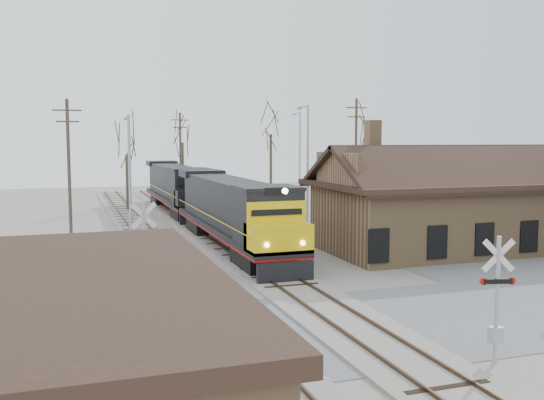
{
  "coord_description": "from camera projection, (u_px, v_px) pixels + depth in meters",
  "views": [
    {
      "loc": [
        -9.49,
        -19.33,
        6.74
      ],
      "look_at": [
        0.07,
        9.0,
        3.74
      ],
      "focal_mm": 40.0,
      "sensor_mm": 36.0,
      "label": 1
    }
  ],
  "objects": [
    {
      "name": "streetlight_a",
      "position": [
        130.0,
        174.0,
        36.6
      ],
      "size": [
        0.25,
        2.04,
        8.22
      ],
      "color": "#A5A8AD",
      "rests_on": "ground"
    },
    {
      "name": "locomotive_lead",
      "position": [
        233.0,
        212.0,
        36.96
      ],
      "size": [
        3.0,
        20.07,
        4.45
      ],
      "color": "black",
      "rests_on": "ground"
    },
    {
      "name": "streetlight_b",
      "position": [
        307.0,
        162.0,
        43.27
      ],
      "size": [
        0.25,
        2.04,
        9.18
      ],
      "color": "#A5A8AD",
      "rests_on": "ground"
    },
    {
      "name": "depot",
      "position": [
        442.0,
        211.0,
        36.8
      ],
      "size": [
        15.2,
        9.31,
        7.9
      ],
      "color": "#9B7850",
      "rests_on": "ground"
    },
    {
      "name": "track_siding",
      "position": [
        163.0,
        257.0,
        34.62
      ],
      "size": [
        3.4,
        90.0,
        0.24
      ],
      "color": "#A29C92",
      "rests_on": "ground"
    },
    {
      "name": "utility_pole_c",
      "position": [
        356.0,
        155.0,
        53.09
      ],
      "size": [
        2.0,
        0.24,
        10.3
      ],
      "color": "#382D23",
      "rests_on": "ground"
    },
    {
      "name": "tree_d",
      "position": [
        271.0,
        123.0,
        66.73
      ],
      "size": [
        4.89,
        4.89,
        11.98
      ],
      "color": "#382D23",
      "rests_on": "ground"
    },
    {
      "name": "utility_pole_b",
      "position": [
        180.0,
        155.0,
        65.46
      ],
      "size": [
        2.0,
        0.24,
        9.63
      ],
      "color": "#382D23",
      "rests_on": "ground"
    },
    {
      "name": "road",
      "position": [
        350.0,
        326.0,
        21.91
      ],
      "size": [
        60.0,
        9.0,
        0.03
      ],
      "primitive_type": "cube",
      "color": "slate",
      "rests_on": "ground"
    },
    {
      "name": "tree_c",
      "position": [
        182.0,
        133.0,
        68.25
      ],
      "size": [
        4.27,
        4.27,
        10.46
      ],
      "color": "#382D23",
      "rests_on": "ground"
    },
    {
      "name": "crossbuck_far",
      "position": [
        145.0,
        255.0,
        24.94
      ],
      "size": [
        1.2,
        0.38,
        4.27
      ],
      "rotation": [
        0.0,
        0.0,
        3.38
      ],
      "color": "#A5A8AD",
      "rests_on": "ground"
    },
    {
      "name": "streetlight_c",
      "position": [
        299.0,
        156.0,
        57.46
      ],
      "size": [
        0.25,
        2.04,
        9.32
      ],
      "color": "#A5A8AD",
      "rests_on": "ground"
    },
    {
      "name": "ground",
      "position": [
        349.0,
        326.0,
        21.91
      ],
      "size": [
        140.0,
        140.0,
        0.0
      ],
      "primitive_type": "plane",
      "color": "#A29C92",
      "rests_on": "ground"
    },
    {
      "name": "track_main",
      "position": [
        239.0,
        252.0,
        36.05
      ],
      "size": [
        3.4,
        90.0,
        0.24
      ],
      "color": "#A29C92",
      "rests_on": "ground"
    },
    {
      "name": "tree_e",
      "position": [
        368.0,
        135.0,
        61.55
      ],
      "size": [
        4.11,
        4.11,
        10.07
      ],
      "color": "#382D23",
      "rests_on": "ground"
    },
    {
      "name": "utility_pole_a",
      "position": [
        69.0,
        164.0,
        43.26
      ],
      "size": [
        2.0,
        0.24,
        9.61
      ],
      "color": "#382D23",
      "rests_on": "ground"
    },
    {
      "name": "crossbuck_near",
      "position": [
        497.0,
        304.0,
        18.15
      ],
      "size": [
        1.09,
        0.35,
        3.88
      ],
      "rotation": [
        0.0,
        0.0,
        -0.24
      ],
      "color": "#A5A8AD",
      "rests_on": "ground"
    },
    {
      "name": "tree_b",
      "position": [
        127.0,
        145.0,
        57.02
      ],
      "size": [
        3.55,
        3.55,
        8.69
      ],
      "color": "#382D23",
      "rests_on": "ground"
    },
    {
      "name": "locomotive_trailing",
      "position": [
        176.0,
        187.0,
        56.14
      ],
      "size": [
        3.0,
        20.07,
        4.22
      ],
      "color": "black",
      "rests_on": "ground"
    }
  ]
}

